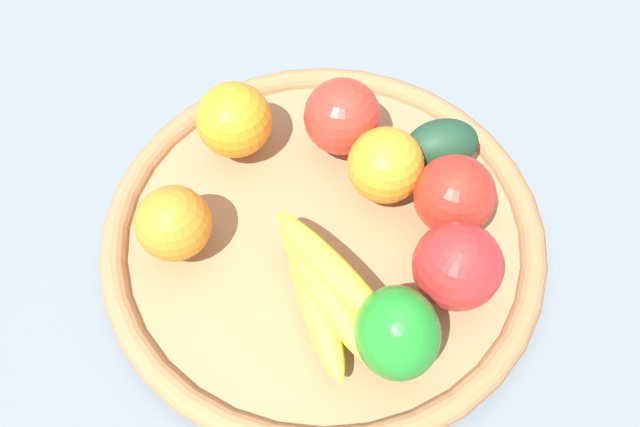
% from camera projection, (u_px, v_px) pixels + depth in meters
% --- Properties ---
extents(ground_plane, '(2.40, 2.40, 0.00)m').
position_uv_depth(ground_plane, '(320.00, 244.00, 0.69)').
color(ground_plane, slate).
rests_on(ground_plane, ground).
extents(basket, '(0.44, 0.44, 0.04)m').
position_uv_depth(basket, '(320.00, 235.00, 0.68)').
color(basket, '#A07751').
rests_on(basket, ground_plane).
extents(orange_2, '(0.09, 0.09, 0.07)m').
position_uv_depth(orange_2, '(170.00, 223.00, 0.62)').
color(orange_2, orange).
rests_on(orange_2, basket).
extents(banana_bunch, '(0.16, 0.13, 0.06)m').
position_uv_depth(banana_bunch, '(321.00, 286.00, 0.59)').
color(banana_bunch, yellow).
rests_on(banana_bunch, basket).
extents(apple_0, '(0.11, 0.11, 0.08)m').
position_uv_depth(apple_0, '(339.00, 117.00, 0.68)').
color(apple_0, red).
rests_on(apple_0, basket).
extents(orange_0, '(0.08, 0.08, 0.07)m').
position_uv_depth(orange_0, '(382.00, 165.00, 0.65)').
color(orange_0, orange).
rests_on(orange_0, basket).
extents(apple_2, '(0.10, 0.10, 0.08)m').
position_uv_depth(apple_2, '(453.00, 266.00, 0.59)').
color(apple_2, red).
rests_on(apple_2, basket).
extents(orange_1, '(0.11, 0.11, 0.08)m').
position_uv_depth(orange_1, '(231.00, 120.00, 0.68)').
color(orange_1, orange).
rests_on(orange_1, basket).
extents(avocado, '(0.07, 0.08, 0.05)m').
position_uv_depth(avocado, '(438.00, 144.00, 0.68)').
color(avocado, '#1E4129').
rests_on(avocado, basket).
extents(apple_1, '(0.09, 0.09, 0.08)m').
position_uv_depth(apple_1, '(451.00, 195.00, 0.63)').
color(apple_1, red).
rests_on(apple_1, basket).
extents(bell_pepper, '(0.09, 0.09, 0.09)m').
position_uv_depth(bell_pepper, '(393.00, 333.00, 0.55)').
color(bell_pepper, '#218D28').
rests_on(bell_pepper, basket).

